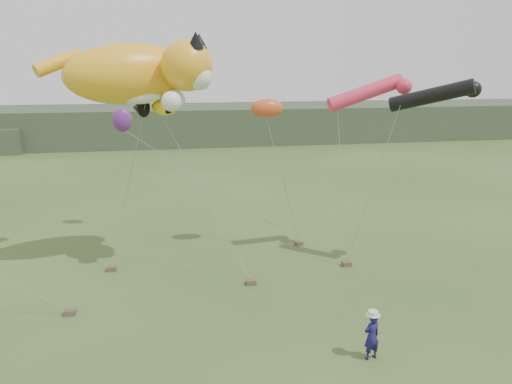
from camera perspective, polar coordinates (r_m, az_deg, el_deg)
ground at (r=16.42m, az=3.93°, el=-16.76°), size 120.00×120.00×0.00m
headland at (r=58.67m, az=-10.09°, el=7.54°), size 90.00×13.00×4.00m
festival_attendant at (r=15.62m, az=13.08°, el=-15.78°), size 0.60×0.47×1.45m
sandbag_anchors at (r=21.17m, az=-3.73°, el=-9.05°), size 11.46×5.62×0.20m
cat_kite at (r=20.75m, az=-12.83°, el=13.11°), size 7.04×4.14×3.00m
fish_kite at (r=21.05m, az=-11.53°, el=9.49°), size 2.15×1.41×1.03m
tube_kites at (r=21.71m, az=16.51°, el=10.80°), size 5.42×3.50×1.60m
misc_kites at (r=23.73m, az=-6.33°, el=8.90°), size 7.79×4.78×1.82m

